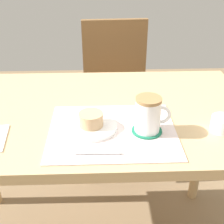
# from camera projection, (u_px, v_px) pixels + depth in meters

# --- Properties ---
(dining_table) EXTENTS (1.20, 0.70, 0.74)m
(dining_table) POSITION_uv_depth(u_px,v_px,m) (91.00, 130.00, 1.18)
(dining_table) COLOR tan
(dining_table) RESTS_ON ground_plane
(wooden_chair) EXTENTS (0.44, 0.44, 0.87)m
(wooden_chair) POSITION_uv_depth(u_px,v_px,m) (116.00, 88.00, 1.87)
(wooden_chair) COLOR brown
(wooden_chair) RESTS_ON ground_plane
(placemat) EXTENTS (0.41, 0.33, 0.00)m
(placemat) POSITION_uv_depth(u_px,v_px,m) (112.00, 131.00, 1.01)
(placemat) COLOR silver
(placemat) RESTS_ON dining_table
(pastry_plate) EXTENTS (0.17, 0.17, 0.01)m
(pastry_plate) POSITION_uv_depth(u_px,v_px,m) (91.00, 127.00, 1.01)
(pastry_plate) COLOR white
(pastry_plate) RESTS_ON placemat
(pastry) EXTENTS (0.08, 0.08, 0.04)m
(pastry) POSITION_uv_depth(u_px,v_px,m) (91.00, 119.00, 1.00)
(pastry) COLOR tan
(pastry) RESTS_ON pastry_plate
(coffee_coaster) EXTENTS (0.10, 0.10, 0.00)m
(coffee_coaster) POSITION_uv_depth(u_px,v_px,m) (147.00, 131.00, 1.00)
(coffee_coaster) COLOR #196B4C
(coffee_coaster) RESTS_ON placemat
(coffee_mug) EXTENTS (0.11, 0.08, 0.12)m
(coffee_mug) POSITION_uv_depth(u_px,v_px,m) (149.00, 114.00, 0.97)
(coffee_mug) COLOR white
(coffee_mug) RESTS_ON coffee_coaster
(teaspoon) EXTENTS (0.13, 0.01, 0.01)m
(teaspoon) POSITION_uv_depth(u_px,v_px,m) (98.00, 153.00, 0.89)
(teaspoon) COLOR silver
(teaspoon) RESTS_ON placemat
(sugar_bowl) EXTENTS (0.07, 0.07, 0.05)m
(sugar_bowl) POSITION_uv_depth(u_px,v_px,m) (222.00, 124.00, 1.00)
(sugar_bowl) COLOR white
(sugar_bowl) RESTS_ON dining_table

